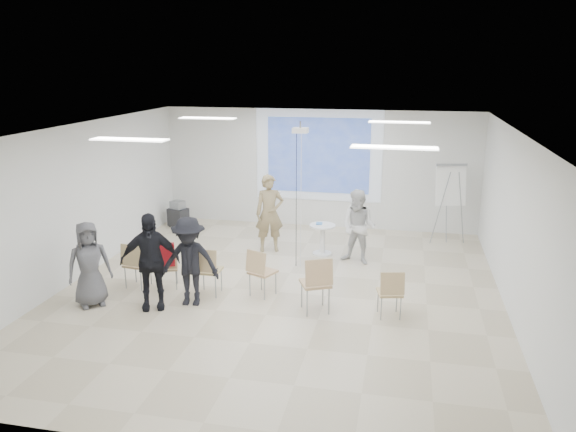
% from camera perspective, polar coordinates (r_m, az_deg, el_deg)
% --- Properties ---
extents(floor, '(8.00, 9.00, 0.10)m').
position_cam_1_polar(floor, '(10.51, -0.91, -7.98)').
color(floor, beige).
rests_on(floor, ground).
extents(ceiling, '(8.00, 9.00, 0.10)m').
position_cam_1_polar(ceiling, '(9.71, -0.99, 9.06)').
color(ceiling, white).
rests_on(ceiling, wall_back).
extents(wall_back, '(8.00, 0.10, 3.00)m').
position_cam_1_polar(wall_back, '(14.37, 3.12, 4.83)').
color(wall_back, silver).
rests_on(wall_back, floor).
extents(wall_left, '(0.10, 9.00, 3.00)m').
position_cam_1_polar(wall_left, '(11.58, -20.89, 1.27)').
color(wall_left, silver).
rests_on(wall_left, floor).
extents(wall_right, '(0.10, 9.00, 3.00)m').
position_cam_1_polar(wall_right, '(9.94, 22.44, -1.08)').
color(wall_right, silver).
rests_on(wall_right, floor).
extents(projection_halo, '(3.20, 0.01, 2.30)m').
position_cam_1_polar(projection_halo, '(14.24, 3.10, 6.17)').
color(projection_halo, silver).
rests_on(projection_halo, wall_back).
extents(projection_image, '(2.60, 0.01, 1.90)m').
position_cam_1_polar(projection_image, '(14.23, 3.09, 6.16)').
color(projection_image, '#2F4CA3').
rests_on(projection_image, wall_back).
extents(pedestal_table, '(0.63, 0.63, 0.71)m').
position_cam_1_polar(pedestal_table, '(12.36, 3.51, -2.21)').
color(pedestal_table, white).
rests_on(pedestal_table, floor).
extents(player_left, '(0.84, 0.71, 1.97)m').
position_cam_1_polar(player_left, '(12.46, -1.89, 0.79)').
color(player_left, '#95825B').
rests_on(player_left, floor).
extents(player_right, '(1.00, 0.89, 1.75)m').
position_cam_1_polar(player_right, '(11.79, 7.19, -0.72)').
color(player_right, silver).
rests_on(player_right, floor).
extents(controller_left, '(0.07, 0.12, 0.04)m').
position_cam_1_polar(controller_left, '(12.58, -0.83, 2.41)').
color(controller_left, white).
rests_on(controller_left, player_left).
extents(controller_right, '(0.08, 0.14, 0.04)m').
position_cam_1_polar(controller_right, '(11.97, 6.48, 1.05)').
color(controller_right, white).
rests_on(controller_right, player_right).
extents(chair_far_left, '(0.46, 0.49, 0.89)m').
position_cam_1_polar(chair_far_left, '(10.87, -15.30, -4.49)').
color(chair_far_left, tan).
rests_on(chair_far_left, floor).
extents(chair_left_mid, '(0.49, 0.50, 0.79)m').
position_cam_1_polar(chair_left_mid, '(10.72, -12.14, -4.90)').
color(chair_left_mid, tan).
rests_on(chair_left_mid, floor).
extents(chair_left_inner, '(0.44, 0.47, 0.92)m').
position_cam_1_polar(chair_left_inner, '(10.25, -8.18, -5.21)').
color(chair_left_inner, tan).
rests_on(chair_left_inner, floor).
extents(chair_center, '(0.56, 0.58, 0.89)m').
position_cam_1_polar(chair_center, '(10.13, -2.85, -5.40)').
color(chair_center, tan).
rests_on(chair_center, floor).
extents(chair_right_inner, '(0.63, 0.65, 1.00)m').
position_cam_1_polar(chair_right_inner, '(9.46, 2.94, -6.54)').
color(chair_right_inner, tan).
rests_on(chair_right_inner, floor).
extents(chair_right_far, '(0.48, 0.50, 0.84)m').
position_cam_1_polar(chair_right_far, '(9.45, 10.39, -7.40)').
color(chair_right_far, tan).
rests_on(chair_right_far, floor).
extents(red_jacket, '(0.46, 0.26, 0.43)m').
position_cam_1_polar(red_jacket, '(10.51, -12.68, -3.88)').
color(red_jacket, '#A8141D').
rests_on(red_jacket, chair_left_mid).
extents(laptop, '(0.34, 0.25, 0.03)m').
position_cam_1_polar(laptop, '(10.36, -7.99, -5.28)').
color(laptop, black).
rests_on(laptop, chair_left_inner).
extents(audience_left, '(1.30, 1.03, 1.95)m').
position_cam_1_polar(audience_left, '(9.80, -13.89, -3.80)').
color(audience_left, black).
rests_on(audience_left, floor).
extents(audience_mid, '(1.23, 0.78, 1.79)m').
position_cam_1_polar(audience_mid, '(9.83, -10.01, -3.99)').
color(audience_mid, black).
rests_on(audience_mid, floor).
extents(audience_outer, '(0.98, 0.95, 1.69)m').
position_cam_1_polar(audience_outer, '(10.26, -19.60, -4.16)').
color(audience_outer, '#5B5B60').
rests_on(audience_outer, floor).
extents(flipchart_easel, '(0.80, 0.62, 1.90)m').
position_cam_1_polar(flipchart_easel, '(13.37, 16.20, 3.00)').
color(flipchart_easel, gray).
rests_on(flipchart_easel, floor).
extents(av_cart, '(0.55, 0.50, 0.68)m').
position_cam_1_polar(av_cart, '(14.75, -11.10, 0.12)').
color(av_cart, black).
rests_on(av_cart, floor).
extents(ceiling_projector, '(0.30, 0.25, 3.00)m').
position_cam_1_polar(ceiling_projector, '(11.19, 1.24, 8.02)').
color(ceiling_projector, white).
rests_on(ceiling_projector, ceiling).
extents(fluor_panel_nw, '(1.20, 0.30, 0.02)m').
position_cam_1_polar(fluor_panel_nw, '(12.20, -8.16, 9.81)').
color(fluor_panel_nw, white).
rests_on(fluor_panel_nw, ceiling).
extents(fluor_panel_ne, '(1.20, 0.30, 0.02)m').
position_cam_1_polar(fluor_panel_ne, '(11.47, 11.24, 9.33)').
color(fluor_panel_ne, white).
rests_on(fluor_panel_ne, ceiling).
extents(fluor_panel_sw, '(1.20, 0.30, 0.02)m').
position_cam_1_polar(fluor_panel_sw, '(9.01, -15.81, 7.49)').
color(fluor_panel_sw, white).
rests_on(fluor_panel_sw, ceiling).
extents(fluor_panel_se, '(1.20, 0.30, 0.02)m').
position_cam_1_polar(fluor_panel_se, '(7.99, 10.74, 6.86)').
color(fluor_panel_se, white).
rests_on(fluor_panel_se, ceiling).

